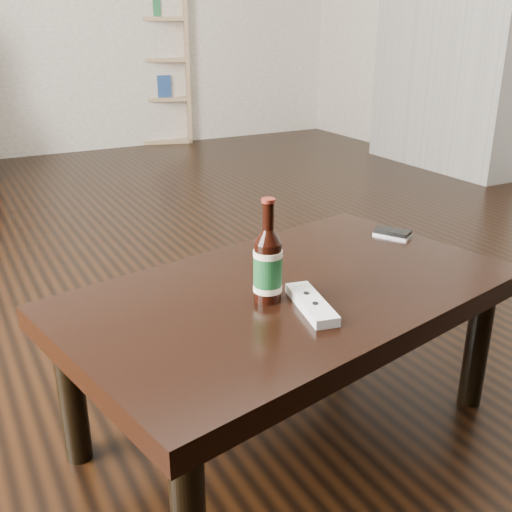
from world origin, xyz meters
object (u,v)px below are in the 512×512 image
bookshelf (142,56)px  remote (311,304)px  phone (393,233)px  beer_bottle (268,266)px  coffee_table (290,307)px

bookshelf → remote: 4.33m
bookshelf → remote: bearing=-86.9°
remote → phone: bearing=43.5°
bookshelf → phone: 3.95m
bookshelf → phone: size_ratio=11.85×
bookshelf → beer_bottle: (-1.10, -4.11, -0.23)m
beer_bottle → remote: 0.13m
bookshelf → coffee_table: bookshelf is taller
phone → remote: remote is taller
beer_bottle → remote: size_ratio=1.17×
bookshelf → coffee_table: 4.21m
bookshelf → phone: (-0.56, -3.90, -0.31)m
beer_bottle → phone: size_ratio=2.04×
phone → remote: size_ratio=0.58×
coffee_table → beer_bottle: size_ratio=4.98×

